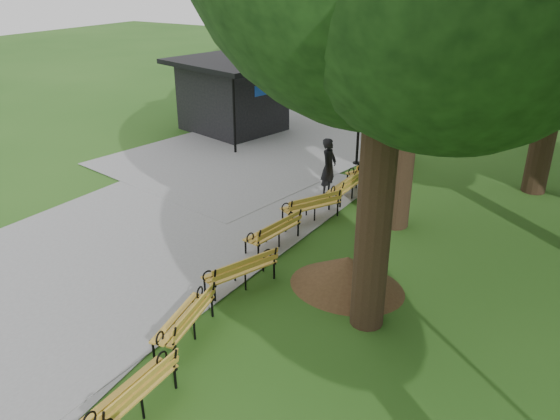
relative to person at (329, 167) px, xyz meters
The scene contains 14 objects.
ground 9.15m from the person, 84.92° to the right, with size 100.00×100.00×0.00m, color #255217.
path 6.92m from the person, 117.75° to the right, with size 12.00×38.00×0.06m, color gray.
person is the anchor object (origin of this frame).
kiosk 8.52m from the person, 146.65° to the left, with size 5.07×4.41×3.18m, color black, non-canonical shape.
lamp_post 3.39m from the person, 96.50° to the left, with size 0.32×0.32×3.05m.
dirt_mound 5.69m from the person, 59.18° to the right, with size 2.28×2.28×0.80m, color #47301C.
bench_2 10.42m from the person, 81.71° to the right, with size 1.90×0.64×0.88m, color gold, non-canonical shape.
bench_3 8.33m from the person, 83.80° to the right, with size 1.90×0.64×0.88m, color gold, non-canonical shape.
bench_4 6.17m from the person, 82.93° to the right, with size 1.90×0.64×0.88m, color gold, non-canonical shape.
bench_5 4.05m from the person, 85.00° to the right, with size 1.90×0.64×0.88m, color gold, non-canonical shape.
bench_6 2.11m from the person, 78.09° to the right, with size 1.90×0.64×0.88m, color gold, non-canonical shape.
bench_7 0.82m from the person, ahead, with size 1.90×0.64×0.88m, color gold, non-canonical shape.
bench_8 1.93m from the person, 67.34° to the left, with size 1.90×0.64×0.88m, color gold, non-canonical shape.
bench_9 3.94m from the person, 80.35° to the left, with size 1.90×0.64×0.88m, color gold, non-canonical shape.
Camera 1 is at (6.38, -5.95, 6.87)m, focal length 35.14 mm.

